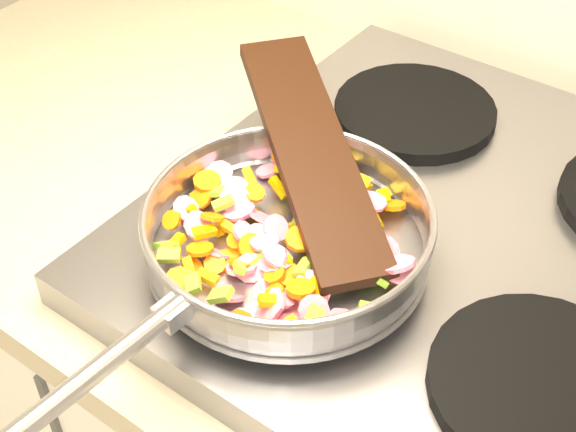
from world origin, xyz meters
The scene contains 7 objects.
cooktop centered at (-0.70, 1.67, 0.92)m, with size 0.60×0.60×0.04m, color #939399.
grate_fl centered at (-0.84, 1.52, 0.95)m, with size 0.19×0.19×0.02m, color black.
grate_fr centered at (-0.56, 1.52, 0.95)m, with size 0.19×0.19×0.02m, color black.
grate_bl centered at (-0.84, 1.81, 0.95)m, with size 0.19×0.19×0.02m, color black.
saute_pan centered at (-0.82, 1.52, 0.98)m, with size 0.30×0.47×0.05m.
vegetable_heap centered at (-0.82, 1.52, 0.98)m, with size 0.26×0.25×0.05m.
wooden_spatula centered at (-0.85, 1.60, 1.01)m, with size 0.32×0.07×0.01m, color black.
Camera 1 is at (-0.49, 1.09, 1.49)m, focal length 50.00 mm.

